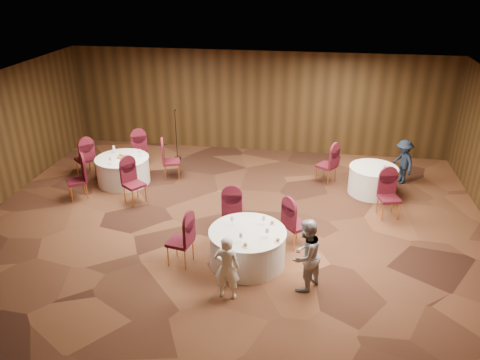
# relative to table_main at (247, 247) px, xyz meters

# --- Properties ---
(ground) EXTENTS (12.00, 12.00, 0.00)m
(ground) POSITION_rel_table_main_xyz_m (-0.61, 1.41, -0.38)
(ground) COLOR black
(ground) RESTS_ON ground
(room_shell) EXTENTS (12.00, 12.00, 12.00)m
(room_shell) POSITION_rel_table_main_xyz_m (-0.61, 1.41, 1.59)
(room_shell) COLOR silver
(room_shell) RESTS_ON ground
(table_main) EXTENTS (1.57, 1.57, 0.74)m
(table_main) POSITION_rel_table_main_xyz_m (0.00, 0.00, 0.00)
(table_main) COLOR silver
(table_main) RESTS_ON ground
(table_left) EXTENTS (1.46, 1.46, 0.74)m
(table_left) POSITION_rel_table_main_xyz_m (-3.96, 3.29, 0.00)
(table_left) COLOR silver
(table_left) RESTS_ON ground
(table_right) EXTENTS (1.26, 1.26, 0.74)m
(table_right) POSITION_rel_table_main_xyz_m (2.82, 3.70, 0.00)
(table_right) COLOR silver
(table_right) RESTS_ON ground
(chairs_main) EXTENTS (2.96, 2.07, 1.00)m
(chairs_main) POSITION_rel_table_main_xyz_m (-0.31, 0.62, 0.12)
(chairs_main) COLOR #3A0B14
(chairs_main) RESTS_ON ground
(chairs_left) EXTENTS (3.20, 3.11, 1.00)m
(chairs_left) POSITION_rel_table_main_xyz_m (-3.98, 3.27, 0.12)
(chairs_left) COLOR #3A0B14
(chairs_left) RESTS_ON ground
(chairs_right) EXTENTS (2.13, 2.47, 1.00)m
(chairs_right) POSITION_rel_table_main_xyz_m (2.35, 3.32, 0.12)
(chairs_right) COLOR #3A0B14
(chairs_right) RESTS_ON ground
(tabletop_main) EXTENTS (1.09, 1.06, 0.22)m
(tabletop_main) POSITION_rel_table_main_xyz_m (0.22, -0.10, 0.46)
(tabletop_main) COLOR silver
(tabletop_main) RESTS_ON table_main
(tabletop_left) EXTENTS (0.89, 0.86, 0.22)m
(tabletop_left) POSITION_rel_table_main_xyz_m (-3.96, 3.29, 0.45)
(tabletop_left) COLOR silver
(tabletop_left) RESTS_ON table_left
(tabletop_right) EXTENTS (0.08, 0.08, 0.22)m
(tabletop_right) POSITION_rel_table_main_xyz_m (3.02, 3.40, 0.52)
(tabletop_right) COLOR silver
(tabletop_right) RESTS_ON table_right
(mic_stand) EXTENTS (0.24, 0.24, 1.59)m
(mic_stand) POSITION_rel_table_main_xyz_m (-2.97, 5.21, 0.09)
(mic_stand) COLOR black
(mic_stand) RESTS_ON ground
(woman_a) EXTENTS (0.48, 0.32, 1.29)m
(woman_a) POSITION_rel_table_main_xyz_m (-0.21, -1.14, 0.27)
(woman_a) COLOR silver
(woman_a) RESTS_ON ground
(woman_b) EXTENTS (0.84, 0.89, 1.45)m
(woman_b) POSITION_rel_table_main_xyz_m (1.17, -0.65, 0.35)
(woman_b) COLOR #A0A0A5
(woman_b) RESTS_ON ground
(man_c) EXTENTS (0.76, 0.93, 1.26)m
(man_c) POSITION_rel_table_main_xyz_m (3.69, 4.49, 0.25)
(man_c) COLOR black
(man_c) RESTS_ON ground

